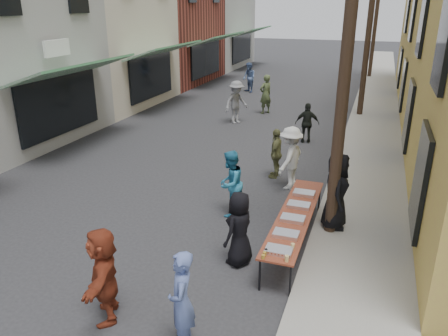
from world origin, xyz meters
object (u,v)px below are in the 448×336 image
Objects in this scene: serving_table at (295,216)px; guest_front_c at (230,184)px; utility_pole_mid at (370,16)px; utility_pole_far at (377,11)px; server at (336,191)px; utility_pole_near at (349,34)px; guest_front_a at (239,229)px; catering_tray_sausage at (279,251)px.

serving_table is 2.35× the size of guest_front_c.
utility_pole_mid is 1.00× the size of utility_pole_far.
utility_pole_far is at bearing -10.54° from server.
serving_table is at bearing 130.89° from server.
guest_front_a is (-1.64, -1.87, -3.71)m from utility_pole_near.
utility_pole_near reaches higher than catering_tray_sausage.
guest_front_c reaches higher than catering_tray_sausage.
utility_pole_near is at bearing 156.47° from guest_front_a.
utility_pole_far is 2.25× the size of serving_table.
serving_table is 2.06m from guest_front_c.
catering_tray_sausage is 2.72m from server.
guest_front_c reaches higher than guest_front_a.
guest_front_c reaches higher than serving_table.
utility_pole_near is at bearing 92.60° from guest_front_c.
utility_pole_near is 1.00× the size of utility_pole_far.
catering_tray_sausage is (-0.70, -14.41, -3.71)m from utility_pole_mid.
utility_pole_mid is 12.31m from server.
guest_front_a is at bearing 149.89° from catering_tray_sausage.
guest_front_a is 2.67m from server.
utility_pole_far is (0.00, 24.00, 0.00)m from utility_pole_near.
guest_front_c is at bearing 175.93° from utility_pole_near.
server is at bearing 51.55° from serving_table.
serving_table is 8.00× the size of catering_tray_sausage.
catering_tray_sausage is 0.27× the size of server.
guest_front_a is 0.93× the size of guest_front_c.
utility_pole_near is 24.00m from utility_pole_far.
utility_pole_near is 1.00× the size of utility_pole_mid.
utility_pole_far is 26.68m from catering_tray_sausage.
utility_pole_far is 5.68× the size of guest_front_a.
utility_pole_near is 5.68× the size of guest_front_a.
utility_pole_mid is at bearing -90.00° from utility_pole_far.
serving_table is 1.65m from catering_tray_sausage.
utility_pole_mid is 13.33m from serving_table.
guest_front_c is (-1.83, 2.59, 0.06)m from catering_tray_sausage.
utility_pole_mid reaches higher than guest_front_c.
utility_pole_mid is 4.91× the size of server.
catering_tray_sausage is 0.29× the size of guest_front_c.
server is at bearing 75.12° from utility_pole_near.
utility_pole_far is 18.00× the size of catering_tray_sausage.
utility_pole_mid is at bearing 174.57° from guest_front_c.
utility_pole_far is 24.23m from guest_front_c.
utility_pole_near is 2.25× the size of serving_table.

